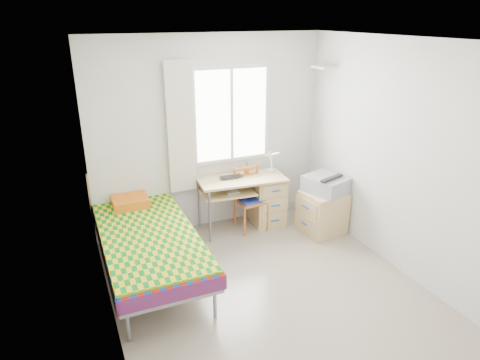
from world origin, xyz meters
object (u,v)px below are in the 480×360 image
bed (147,237)px  chair (250,194)px  desk (262,197)px  printer (326,184)px  cabinet (322,212)px

bed → chair: 1.65m
desk → printer: printer is taller
desk → cabinet: (0.63, -0.58, -0.11)m
bed → printer: bed is taller
desk → bed: bearing=-155.8°
bed → chair: size_ratio=2.50×
bed → cabinet: 2.39m
cabinet → desk: bearing=130.3°
chair → printer: bearing=-36.1°
chair → cabinet: chair is taller
bed → desk: (1.75, 0.61, -0.06)m
bed → cabinet: bed is taller
desk → chair: 0.22m
bed → desk: bed is taller
desk → printer: 0.92m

